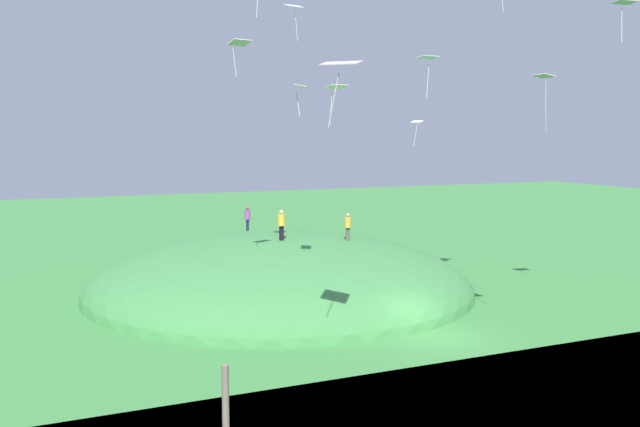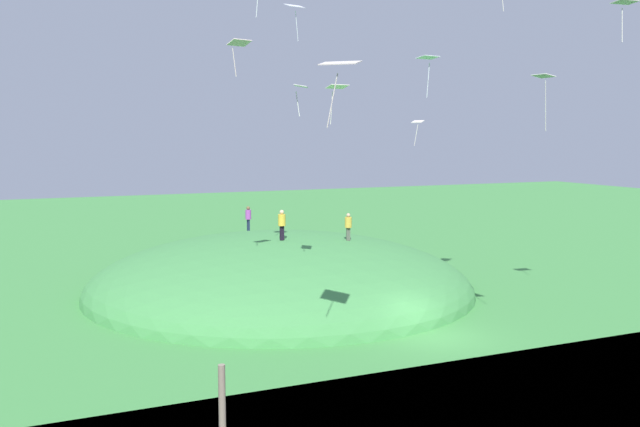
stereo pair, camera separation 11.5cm
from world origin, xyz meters
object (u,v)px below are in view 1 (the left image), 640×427
at_px(kite_2, 336,88).
at_px(kite_4, 294,8).
at_px(kite_8, 341,66).
at_px(kite_3, 417,124).
at_px(kite_1, 544,81).
at_px(person_with_child, 348,223).
at_px(kite_9, 624,4).
at_px(kite_5, 428,59).
at_px(person_near_shore, 247,216).
at_px(kite_0, 301,88).
at_px(kite_6, 239,44).
at_px(person_walking_path, 281,221).

height_order(kite_2, kite_4, kite_4).
bearing_deg(kite_8, kite_3, -38.38).
height_order(kite_1, kite_3, kite_1).
distance_m(person_with_child, kite_9, 17.69).
bearing_deg(kite_2, kite_5, -165.43).
xyz_separation_m(person_near_shore, kite_2, (-6.62, -3.40, 8.03)).
xyz_separation_m(kite_1, kite_8, (-2.05, 9.72, -0.00)).
xyz_separation_m(kite_3, kite_4, (0.95, 7.34, 6.25)).
bearing_deg(kite_4, person_with_child, -110.58).
distance_m(person_with_child, kite_0, 12.49).
xyz_separation_m(kite_0, kite_4, (9.38, -3.43, 5.00)).
bearing_deg(person_with_child, kite_5, 123.87).
distance_m(kite_6, kite_9, 17.10).
distance_m(kite_2, kite_9, 15.93).
bearing_deg(kite_9, kite_4, 39.98).
distance_m(kite_3, kite_4, 9.69).
bearing_deg(kite_8, kite_1, -78.10).
distance_m(kite_1, kite_9, 7.24).
relative_size(kite_3, kite_8, 0.73).
distance_m(kite_3, kite_5, 6.46).
distance_m(person_near_shore, kite_2, 10.95).
height_order(kite_1, kite_2, kite_2).
height_order(kite_5, kite_6, kite_5).
height_order(person_near_shore, kite_9, kite_9).
bearing_deg(person_near_shore, kite_1, 1.91).
bearing_deg(kite_4, kite_9, -140.02).
distance_m(kite_1, kite_4, 16.01).
relative_size(person_near_shore, kite_4, 0.84).
distance_m(kite_2, kite_8, 19.27).
bearing_deg(kite_3, kite_0, 128.04).
height_order(kite_1, kite_4, kite_4).
relative_size(person_with_child, person_near_shore, 0.94).
relative_size(kite_2, kite_5, 1.12).
relative_size(kite_1, kite_9, 1.22).
bearing_deg(kite_1, kite_6, 60.31).
bearing_deg(person_walking_path, kite_3, 179.25).
bearing_deg(kite_1, person_with_child, 7.92).
distance_m(kite_4, kite_5, 8.30).
bearing_deg(kite_6, kite_4, -34.11).
distance_m(person_near_shore, kite_3, 12.97).
bearing_deg(person_with_child, person_walking_path, 4.44).
relative_size(kite_2, kite_3, 1.53).
relative_size(person_with_child, kite_5, 0.77).
xyz_separation_m(kite_1, kite_2, (15.46, 1.70, 0.63)).
bearing_deg(person_walking_path, kite_6, 61.37).
xyz_separation_m(person_with_child, kite_0, (-8.32, 6.24, 6.92)).
bearing_deg(kite_2, kite_9, -150.60).
height_order(person_walking_path, kite_3, kite_3).
distance_m(kite_8, kite_9, 16.58).
relative_size(person_with_child, kite_3, 1.05).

